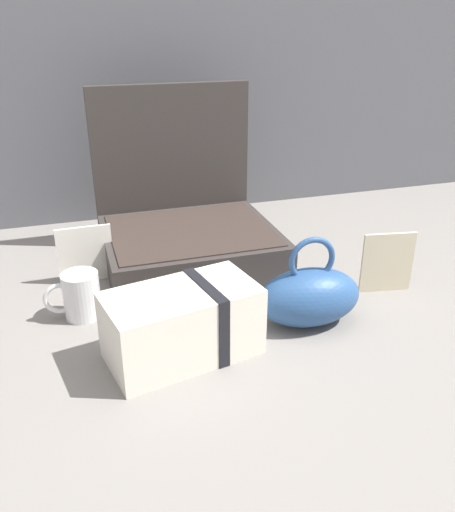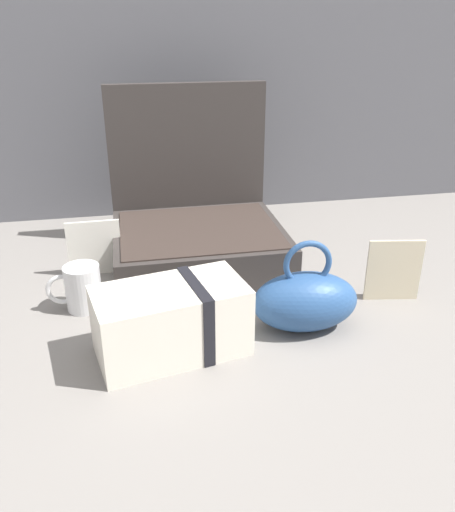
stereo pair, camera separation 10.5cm
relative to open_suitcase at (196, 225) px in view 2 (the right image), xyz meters
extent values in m
plane|color=slate|center=(0.06, -0.22, -0.08)|extent=(6.00, 6.00, 0.00)
cube|color=#332D2B|center=(0.00, -0.04, -0.04)|extent=(0.39, 0.33, 0.09)
cube|color=#332823|center=(0.00, -0.04, 0.01)|extent=(0.36, 0.30, 0.00)
cube|color=#332D2B|center=(0.00, 0.14, 0.12)|extent=(0.39, 0.02, 0.40)
ellipsoid|color=#284C7F|center=(0.15, -0.36, -0.03)|extent=(0.20, 0.13, 0.11)
torus|color=#284C7F|center=(0.15, -0.36, 0.05)|extent=(0.09, 0.02, 0.09)
cube|color=silver|center=(-0.10, -0.39, -0.02)|extent=(0.28, 0.18, 0.12)
cube|color=black|center=(-0.06, -0.38, -0.02)|extent=(0.05, 0.14, 0.13)
cylinder|color=silver|center=(-0.26, -0.21, -0.03)|extent=(0.07, 0.07, 0.09)
torus|color=silver|center=(-0.30, -0.21, -0.03)|extent=(0.07, 0.01, 0.07)
cube|color=beige|center=(0.37, -0.29, -0.02)|extent=(0.11, 0.03, 0.13)
cube|color=white|center=(-0.24, -0.05, -0.02)|extent=(0.12, 0.01, 0.13)
camera|label=1|loc=(-0.26, -1.15, 0.46)|focal=36.84mm
camera|label=2|loc=(-0.15, -1.17, 0.46)|focal=36.84mm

